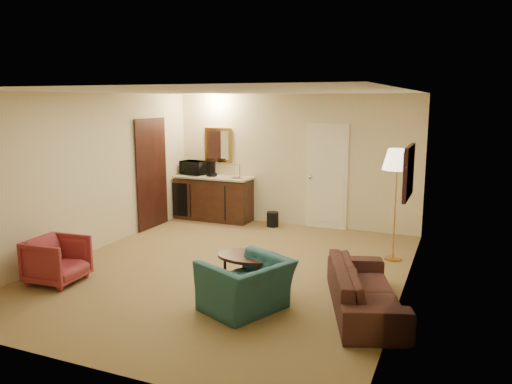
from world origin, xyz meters
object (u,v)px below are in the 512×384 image
at_px(waste_bin, 273,219).
at_px(microwave, 194,166).
at_px(floor_lamp, 395,205).
at_px(coffee_maker, 212,169).
at_px(sofa, 365,281).
at_px(wetbar_cabinet, 214,198).
at_px(teal_armchair, 246,277).
at_px(rose_chair_near, 57,258).
at_px(coffee_table, 250,274).

relative_size(waste_bin, microwave, 0.56).
height_order(floor_lamp, coffee_maker, floor_lamp).
relative_size(sofa, floor_lamp, 1.07).
distance_m(wetbar_cabinet, coffee_maker, 0.62).
xyz_separation_m(teal_armchair, microwave, (-2.99, 4.02, 0.68)).
bearing_deg(microwave, rose_chair_near, -75.84).
bearing_deg(rose_chair_near, waste_bin, -26.11).
height_order(rose_chair_near, floor_lamp, floor_lamp).
bearing_deg(coffee_table, waste_bin, 106.01).
bearing_deg(waste_bin, coffee_maker, 177.58).
bearing_deg(sofa, microwave, 31.62).
relative_size(wetbar_cabinet, teal_armchair, 1.72).
height_order(sofa, rose_chair_near, sofa).
height_order(teal_armchair, coffee_table, teal_armchair).
relative_size(coffee_table, microwave, 1.68).
height_order(sofa, coffee_table, sofa).
xyz_separation_m(coffee_table, microwave, (-2.81, 3.49, 0.84)).
xyz_separation_m(sofa, coffee_maker, (-3.83, 3.41, 0.71)).
distance_m(coffee_table, coffee_maker, 4.22).
bearing_deg(coffee_table, teal_armchair, -71.68).
bearing_deg(rose_chair_near, microwave, -1.12).
relative_size(rose_chair_near, microwave, 1.32).
distance_m(sofa, teal_armchair, 1.42).
height_order(wetbar_cabinet, waste_bin, wetbar_cabinet).
bearing_deg(waste_bin, wetbar_cabinet, 177.03).
bearing_deg(coffee_maker, wetbar_cabinet, 15.16).
height_order(wetbar_cabinet, coffee_maker, coffee_maker).
bearing_deg(floor_lamp, microwave, 162.39).
bearing_deg(waste_bin, rose_chair_near, -111.94).
distance_m(rose_chair_near, microwave, 4.25).
relative_size(microwave, coffee_maker, 1.66).
relative_size(wetbar_cabinet, rose_chair_near, 2.35).
bearing_deg(waste_bin, microwave, 175.59).
distance_m(microwave, coffee_maker, 0.48).
bearing_deg(coffee_maker, microwave, 163.74).
distance_m(coffee_table, waste_bin, 3.49).
relative_size(teal_armchair, microwave, 1.81).
distance_m(coffee_table, floor_lamp, 2.69).
xyz_separation_m(wetbar_cabinet, coffee_maker, (-0.03, -0.01, 0.62)).
xyz_separation_m(teal_armchair, floor_lamp, (1.36, 2.64, 0.46)).
bearing_deg(sofa, rose_chair_near, 80.29).
xyz_separation_m(sofa, microwave, (-4.30, 3.49, 0.73)).
distance_m(wetbar_cabinet, teal_armchair, 4.67).
bearing_deg(microwave, coffee_maker, 0.90).
height_order(rose_chair_near, waste_bin, rose_chair_near).
height_order(coffee_table, floor_lamp, floor_lamp).
relative_size(teal_armchair, coffee_maker, 2.99).
height_order(waste_bin, coffee_maker, coffee_maker).
height_order(sofa, floor_lamp, floor_lamp).
height_order(sofa, waste_bin, sofa).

